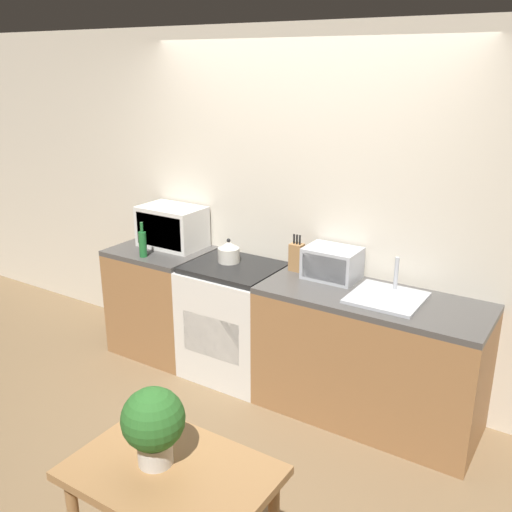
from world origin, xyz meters
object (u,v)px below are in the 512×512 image
Objects in this scene: stove_range at (234,320)px; dining_table at (172,493)px; kettle at (229,252)px; bottle at (143,243)px; microwave at (172,227)px; toaster_oven at (332,263)px.

dining_table is (0.96, -1.84, 0.18)m from stove_range.
bottle is at bearing -157.91° from kettle.
dining_table is at bearing -61.30° from kettle.
kettle is 0.36× the size of microwave.
kettle is 0.50× the size of toaster_oven.
kettle is at bearing 22.09° from bottle.
microwave is 1.39× the size of toaster_oven.
bottle is at bearing -165.73° from toaster_oven.
kettle is (-0.07, 0.04, 0.53)m from stove_range.
microwave is (-0.62, 0.07, 0.09)m from kettle.
kettle is at bearing -172.30° from toaster_oven.
toaster_oven is 2.04m from dining_table.
kettle is 0.67× the size of bottle.
toaster_oven is (1.42, 0.04, -0.06)m from microwave.
kettle is 2.18m from dining_table.
microwave is 0.34m from bottle.
toaster_oven reaches higher than stove_range.
microwave is at bearing 86.98° from bottle.
stove_range is 4.83× the size of kettle.
kettle is 0.81m from toaster_oven.
toaster_oven is at bearing 1.43° from microwave.
toaster_oven is at bearing 7.70° from kettle.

